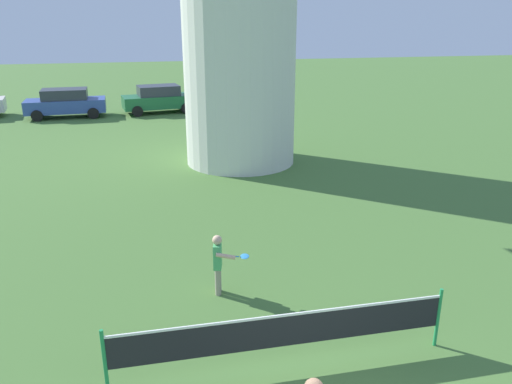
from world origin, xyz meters
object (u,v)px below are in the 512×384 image
(player_far, at_px, (219,261))
(parked_car_blue, at_px, (66,103))
(parked_car_green, at_px, (159,99))
(tennis_net, at_px, (283,331))

(player_far, distance_m, parked_car_blue, 21.23)
(parked_car_blue, relative_size, parked_car_green, 1.00)
(player_far, distance_m, parked_car_green, 20.86)
(player_far, bearing_deg, parked_car_blue, 105.16)
(parked_car_blue, bearing_deg, tennis_net, -74.90)
(player_far, height_order, parked_car_green, parked_car_green)
(parked_car_green, bearing_deg, tennis_net, -87.25)
(parked_car_blue, height_order, parked_car_green, same)
(player_far, height_order, parked_car_blue, parked_car_blue)
(tennis_net, distance_m, player_far, 2.60)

